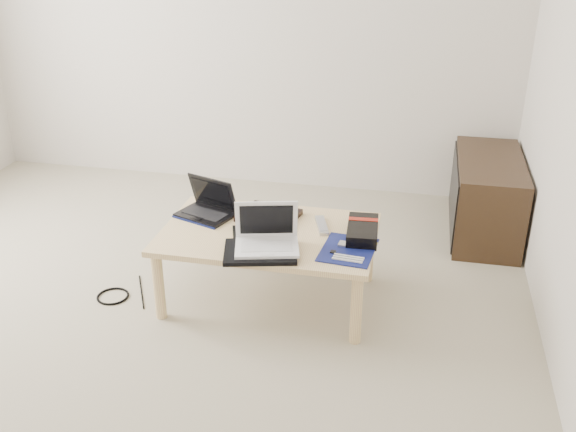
% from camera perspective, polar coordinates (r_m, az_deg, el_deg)
% --- Properties ---
extents(ground, '(4.00, 4.00, 0.00)m').
position_cam_1_polar(ground, '(3.40, -13.32, -9.15)').
color(ground, '#AFA58E').
rests_on(ground, ground).
extents(coffee_table, '(1.10, 0.70, 0.40)m').
position_cam_1_polar(coffee_table, '(3.33, -1.73, -2.12)').
color(coffee_table, '#E6CF8A').
rests_on(coffee_table, ground).
extents(media_cabinet, '(0.41, 0.90, 0.50)m').
position_cam_1_polar(media_cabinet, '(4.30, 17.13, 1.69)').
color(media_cabinet, '#372616').
rests_on(media_cabinet, ground).
extents(book, '(0.34, 0.30, 0.03)m').
position_cam_1_polar(book, '(3.45, -1.73, 0.04)').
color(book, black).
rests_on(book, coffee_table).
extents(netbook, '(0.34, 0.30, 0.21)m').
position_cam_1_polar(netbook, '(3.50, -7.17, 0.75)').
color(netbook, black).
rests_on(netbook, coffee_table).
extents(tablet, '(0.30, 0.26, 0.01)m').
position_cam_1_polar(tablet, '(3.28, -2.71, -1.55)').
color(tablet, black).
rests_on(tablet, coffee_table).
extents(remote, '(0.11, 0.22, 0.02)m').
position_cam_1_polar(remote, '(3.36, 3.02, -0.82)').
color(remote, '#ADADB1').
rests_on(remote, coffee_table).
extents(neoprene_sleeve, '(0.40, 0.33, 0.02)m').
position_cam_1_polar(neoprene_sleeve, '(3.10, -2.48, -3.19)').
color(neoprene_sleeve, black).
rests_on(neoprene_sleeve, coffee_table).
extents(white_laptop, '(0.35, 0.29, 0.22)m').
position_cam_1_polar(white_laptop, '(3.11, -1.91, -1.93)').
color(white_laptop, white).
rests_on(white_laptop, neoprene_sleeve).
extents(motherboard, '(0.28, 0.34, 0.01)m').
position_cam_1_polar(motherboard, '(3.14, 5.40, -3.01)').
color(motherboard, '#0C184F').
rests_on(motherboard, coffee_table).
extents(gpu_box, '(0.17, 0.31, 0.07)m').
position_cam_1_polar(gpu_box, '(3.27, 6.64, -1.30)').
color(gpu_box, black).
rests_on(gpu_box, coffee_table).
extents(cable_coil, '(0.10, 0.10, 0.01)m').
position_cam_1_polar(cable_coil, '(3.27, -4.02, -1.68)').
color(cable_coil, black).
rests_on(cable_coil, coffee_table).
extents(floor_cable_coil, '(0.18, 0.18, 0.01)m').
position_cam_1_polar(floor_cable_coil, '(3.63, -15.31, -6.89)').
color(floor_cable_coil, black).
rests_on(floor_cable_coil, ground).
extents(floor_cable_trail, '(0.17, 0.31, 0.01)m').
position_cam_1_polar(floor_cable_trail, '(3.64, -12.90, -6.56)').
color(floor_cable_trail, black).
rests_on(floor_cable_trail, ground).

